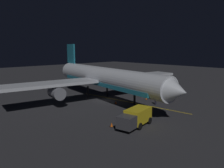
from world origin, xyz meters
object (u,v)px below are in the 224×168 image
ground_crew_worker (156,100)px  traffic_cone_near_left (116,102)px  baggage_truck (136,118)px  traffic_cone_near_right (146,98)px  catering_truck (156,89)px  traffic_cone_under_wing (112,125)px  airliner (103,78)px

ground_crew_worker → traffic_cone_near_left: bearing=-49.4°
baggage_truck → traffic_cone_near_right: baggage_truck is taller
catering_truck → traffic_cone_near_left: (11.77, -0.43, -1.02)m
baggage_truck → ground_crew_worker: size_ratio=3.43×
traffic_cone_near_left → traffic_cone_under_wing: (8.82, 8.19, 0.00)m
airliner → traffic_cone_near_left: bearing=87.2°
baggage_truck → ground_crew_worker: bearing=-156.6°
catering_truck → traffic_cone_near_right: size_ratio=11.29×
baggage_truck → traffic_cone_under_wing: 3.22m
catering_truck → traffic_cone_near_right: bearing=14.8°
catering_truck → traffic_cone_near_left: size_ratio=11.29×
ground_crew_worker → traffic_cone_under_wing: size_ratio=3.16×
traffic_cone_under_wing → ground_crew_worker: bearing=-168.4°
airliner → traffic_cone_under_wing: (9.01, 11.91, -4.11)m
catering_truck → ground_crew_worker: (7.12, 4.99, -0.39)m
baggage_truck → ground_crew_worker: 12.18m
traffic_cone_near_right → airliner: bearing=-40.0°
baggage_truck → catering_truck: (-18.30, -9.82, 0.09)m
traffic_cone_near_right → traffic_cone_under_wing: same height
ground_crew_worker → traffic_cone_near_left: ground_crew_worker is taller
traffic_cone_under_wing → traffic_cone_near_left: bearing=-137.1°
traffic_cone_near_left → traffic_cone_under_wing: bearing=42.9°
baggage_truck → ground_crew_worker: baggage_truck is taller
airliner → ground_crew_worker: size_ratio=21.90×
airliner → ground_crew_worker: (-4.46, 9.14, -3.47)m
airliner → baggage_truck: bearing=64.3°
traffic_cone_near_left → traffic_cone_near_right: 6.94m
traffic_cone_near_left → airliner: bearing=-92.8°
airliner → traffic_cone_near_left: (0.18, 3.72, -4.11)m
airliner → traffic_cone_near_right: (-6.53, 5.49, -4.11)m
airliner → traffic_cone_under_wing: airliner is taller
baggage_truck → traffic_cone_near_left: bearing=-122.5°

